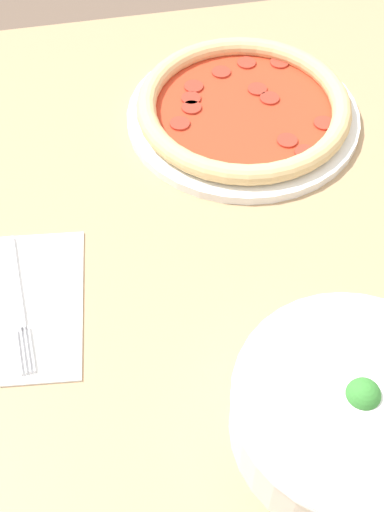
# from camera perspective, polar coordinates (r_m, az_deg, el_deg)

# --- Properties ---
(ground_plane) EXTENTS (8.00, 8.00, 0.00)m
(ground_plane) POSITION_cam_1_polar(r_m,az_deg,el_deg) (1.47, 1.13, -17.54)
(ground_plane) COLOR brown
(dining_table) EXTENTS (1.05, 0.94, 0.74)m
(dining_table) POSITION_cam_1_polar(r_m,az_deg,el_deg) (0.91, 1.75, -3.37)
(dining_table) COLOR tan
(dining_table) RESTS_ON ground_plane
(pizza) EXTENTS (0.31, 0.31, 0.04)m
(pizza) POSITION_cam_1_polar(r_m,az_deg,el_deg) (0.96, 4.14, 11.61)
(pizza) COLOR white
(pizza) RESTS_ON dining_table
(bowl) EXTENTS (0.23, 0.23, 0.08)m
(bowl) POSITION_cam_1_polar(r_m,az_deg,el_deg) (0.68, 12.69, -11.87)
(bowl) COLOR white
(bowl) RESTS_ON dining_table
(fork) EXTENTS (0.02, 0.18, 0.00)m
(fork) POSITION_cam_1_polar(r_m,az_deg,el_deg) (0.79, -13.70, -3.38)
(fork) COLOR silver
(fork) RESTS_ON napkin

